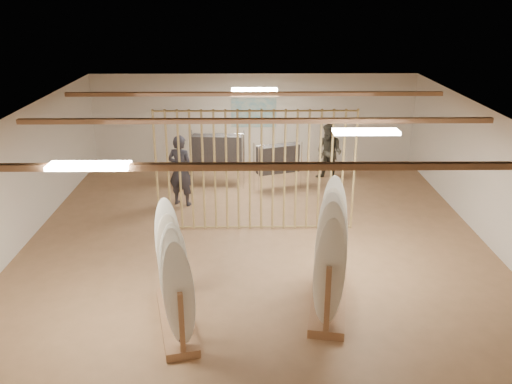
{
  "coord_description": "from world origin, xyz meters",
  "views": [
    {
      "loc": [
        -0.13,
        -10.63,
        5.16
      ],
      "look_at": [
        0.0,
        0.0,
        1.2
      ],
      "focal_mm": 38.0,
      "sensor_mm": 36.0,
      "label": 1
    }
  ],
  "objects_px": {
    "rack_left": "(175,290)",
    "clothing_rack_a": "(217,151)",
    "shopper_b": "(329,149)",
    "shopper_a": "(180,166)",
    "rack_right": "(331,267)",
    "clothing_rack_b": "(278,159)"
  },
  "relations": [
    {
      "from": "rack_left",
      "to": "clothing_rack_a",
      "type": "bearing_deg",
      "value": 73.98
    },
    {
      "from": "shopper_b",
      "to": "shopper_a",
      "type": "bearing_deg",
      "value": -116.35
    },
    {
      "from": "rack_left",
      "to": "clothing_rack_a",
      "type": "distance_m",
      "value": 6.76
    },
    {
      "from": "clothing_rack_a",
      "to": "shopper_a",
      "type": "relative_size",
      "value": 0.75
    },
    {
      "from": "rack_right",
      "to": "clothing_rack_a",
      "type": "height_order",
      "value": "rack_right"
    },
    {
      "from": "clothing_rack_b",
      "to": "shopper_b",
      "type": "height_order",
      "value": "shopper_b"
    },
    {
      "from": "shopper_a",
      "to": "shopper_b",
      "type": "relative_size",
      "value": 1.11
    },
    {
      "from": "shopper_b",
      "to": "rack_left",
      "type": "bearing_deg",
      "value": -77.1
    },
    {
      "from": "rack_left",
      "to": "shopper_a",
      "type": "bearing_deg",
      "value": 82.3
    },
    {
      "from": "clothing_rack_b",
      "to": "shopper_a",
      "type": "bearing_deg",
      "value": -176.34
    },
    {
      "from": "rack_left",
      "to": "rack_right",
      "type": "distance_m",
      "value": 2.67
    },
    {
      "from": "clothing_rack_b",
      "to": "shopper_a",
      "type": "xyz_separation_m",
      "value": [
        -2.5,
        -1.11,
        0.17
      ]
    },
    {
      "from": "clothing_rack_b",
      "to": "shopper_b",
      "type": "relative_size",
      "value": 0.72
    },
    {
      "from": "clothing_rack_b",
      "to": "rack_left",
      "type": "bearing_deg",
      "value": -127.33
    },
    {
      "from": "clothing_rack_a",
      "to": "rack_right",
      "type": "bearing_deg",
      "value": -66.8
    },
    {
      "from": "rack_right",
      "to": "shopper_b",
      "type": "height_order",
      "value": "rack_right"
    },
    {
      "from": "clothing_rack_a",
      "to": "shopper_b",
      "type": "xyz_separation_m",
      "value": [
        3.17,
        0.45,
        -0.08
      ]
    },
    {
      "from": "clothing_rack_b",
      "to": "shopper_b",
      "type": "bearing_deg",
      "value": 6.29
    },
    {
      "from": "rack_left",
      "to": "clothing_rack_b",
      "type": "xyz_separation_m",
      "value": [
        1.98,
        6.45,
        0.24
      ]
    },
    {
      "from": "rack_right",
      "to": "rack_left",
      "type": "bearing_deg",
      "value": -156.33
    },
    {
      "from": "clothing_rack_a",
      "to": "shopper_b",
      "type": "height_order",
      "value": "shopper_b"
    },
    {
      "from": "shopper_a",
      "to": "clothing_rack_a",
      "type": "bearing_deg",
      "value": -102.07
    }
  ]
}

